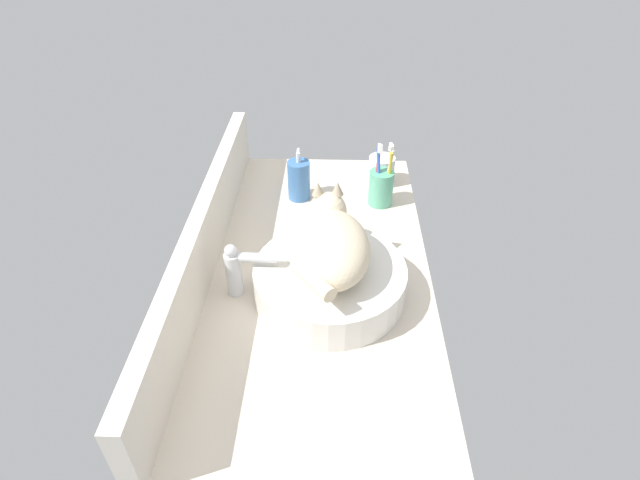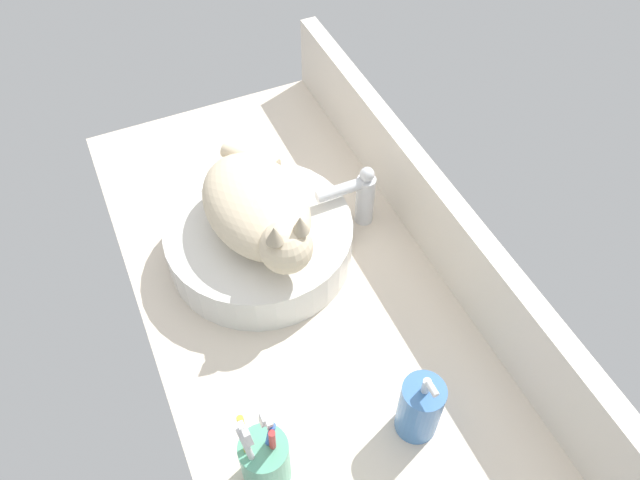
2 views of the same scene
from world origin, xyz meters
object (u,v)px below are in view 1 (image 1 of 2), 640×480
(sink_basin, at_px, (330,281))
(cat, at_px, (330,243))
(water_glass, at_px, (381,172))
(faucet, at_px, (238,268))
(soap_dispenser, at_px, (299,180))
(toothbrush_cup, at_px, (381,186))

(sink_basin, relative_size, cat, 1.05)
(sink_basin, relative_size, water_glass, 3.91)
(water_glass, bearing_deg, cat, 163.13)
(faucet, distance_m, soap_dispenser, 0.42)
(soap_dispenser, height_order, toothbrush_cup, toothbrush_cup)
(toothbrush_cup, relative_size, water_glass, 2.16)
(sink_basin, xyz_separation_m, cat, (0.01, 0.00, 0.10))
(soap_dispenser, height_order, water_glass, soap_dispenser)
(cat, xyz_separation_m, faucet, (-0.01, 0.20, -0.06))
(soap_dispenser, xyz_separation_m, water_glass, (0.09, -0.24, -0.02))
(water_glass, bearing_deg, toothbrush_cup, 175.67)
(sink_basin, relative_size, soap_dispenser, 2.27)
(faucet, relative_size, toothbrush_cup, 0.73)
(cat, xyz_separation_m, water_glass, (0.49, -0.15, -0.10))
(sink_basin, relative_size, faucet, 2.50)
(cat, bearing_deg, water_glass, -16.87)
(toothbrush_cup, bearing_deg, soap_dispenser, 84.57)
(cat, xyz_separation_m, soap_dispenser, (0.40, 0.10, -0.08))
(faucet, distance_m, toothbrush_cup, 0.52)
(sink_basin, xyz_separation_m, water_glass, (0.50, -0.15, -0.00))
(cat, bearing_deg, toothbrush_cup, -20.43)
(faucet, height_order, water_glass, faucet)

